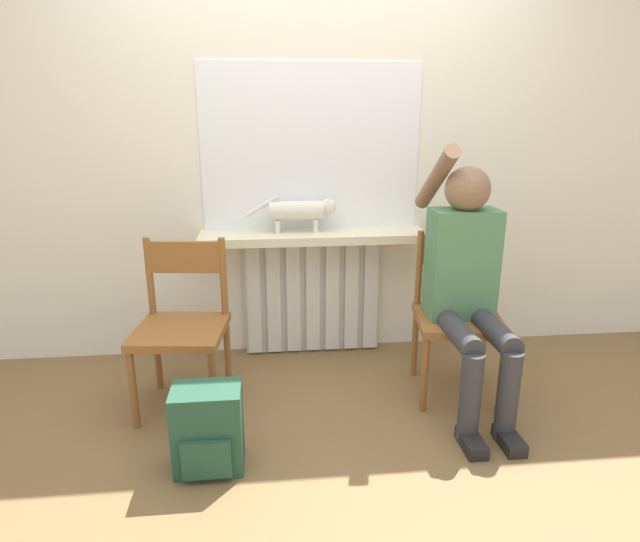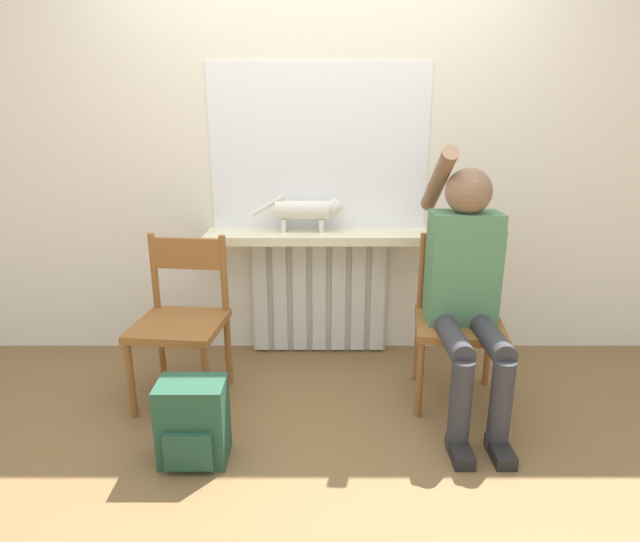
{
  "view_description": "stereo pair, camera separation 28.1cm",
  "coord_description": "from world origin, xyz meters",
  "px_view_note": "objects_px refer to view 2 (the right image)",
  "views": [
    {
      "loc": [
        -0.28,
        -1.99,
        1.5
      ],
      "look_at": [
        0.0,
        0.68,
        0.67
      ],
      "focal_mm": 30.0,
      "sensor_mm": 36.0,
      "label": 1
    },
    {
      "loc": [
        0.01,
        -2.01,
        1.5
      ],
      "look_at": [
        0.0,
        0.68,
        0.67
      ],
      "focal_mm": 30.0,
      "sensor_mm": 36.0,
      "label": 2
    }
  ],
  "objects_px": {
    "person": "(468,282)",
    "cat": "(308,210)",
    "chair_left": "(183,318)",
    "chair_right": "(459,318)",
    "backpack": "(194,422)"
  },
  "relations": [
    {
      "from": "cat",
      "to": "chair_right",
      "type": "bearing_deg",
      "value": -33.45
    },
    {
      "from": "chair_left",
      "to": "chair_right",
      "type": "height_order",
      "value": "same"
    },
    {
      "from": "chair_right",
      "to": "person",
      "type": "xyz_separation_m",
      "value": [
        -0.01,
        -0.11,
        0.24
      ]
    },
    {
      "from": "chair_right",
      "to": "cat",
      "type": "bearing_deg",
      "value": 154.88
    },
    {
      "from": "person",
      "to": "cat",
      "type": "xyz_separation_m",
      "value": [
        -0.79,
        0.64,
        0.23
      ]
    },
    {
      "from": "chair_left",
      "to": "backpack",
      "type": "bearing_deg",
      "value": -66.79
    },
    {
      "from": "person",
      "to": "cat",
      "type": "bearing_deg",
      "value": 140.99
    },
    {
      "from": "backpack",
      "to": "cat",
      "type": "bearing_deg",
      "value": 66.03
    },
    {
      "from": "person",
      "to": "cat",
      "type": "distance_m",
      "value": 1.04
    },
    {
      "from": "person",
      "to": "backpack",
      "type": "relative_size",
      "value": 3.56
    },
    {
      "from": "cat",
      "to": "person",
      "type": "bearing_deg",
      "value": -39.01
    },
    {
      "from": "chair_left",
      "to": "cat",
      "type": "relative_size",
      "value": 1.59
    },
    {
      "from": "chair_left",
      "to": "backpack",
      "type": "relative_size",
      "value": 2.29
    },
    {
      "from": "chair_left",
      "to": "person",
      "type": "height_order",
      "value": "person"
    },
    {
      "from": "chair_right",
      "to": "person",
      "type": "height_order",
      "value": "person"
    }
  ]
}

